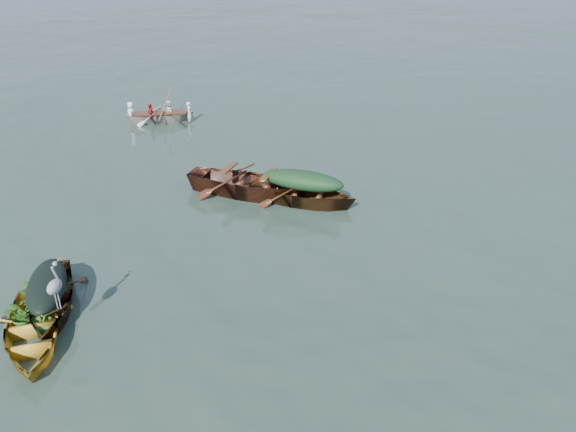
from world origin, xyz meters
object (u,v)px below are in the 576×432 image
object	(u,v)px
rowed_boat	(162,122)
heron	(56,294)
dark_covered_boat	(52,310)
open_wooden_boat	(249,196)
yellow_dinghy	(34,342)
green_tarp_boat	(302,204)

from	to	relation	value
rowed_boat	heron	size ratio (longest dim) A/B	3.82
heron	dark_covered_boat	bearing A→B (deg)	105.05
open_wooden_boat	heron	size ratio (longest dim) A/B	5.43
yellow_dinghy	green_tarp_boat	distance (m)	7.61
dark_covered_boat	rowed_boat	bearing A→B (deg)	76.62
green_tarp_boat	open_wooden_boat	world-z (taller)	open_wooden_boat
heron	open_wooden_boat	bearing A→B (deg)	42.54
dark_covered_boat	heron	world-z (taller)	heron
yellow_dinghy	green_tarp_boat	bearing A→B (deg)	28.16
green_tarp_boat	heron	world-z (taller)	heron
open_wooden_boat	heron	world-z (taller)	heron
rowed_boat	heron	distance (m)	12.56
green_tarp_boat	open_wooden_boat	xyz separation A→B (m)	(-1.54, 0.31, 0.00)
dark_covered_boat	open_wooden_boat	size ratio (longest dim) A/B	0.70
yellow_dinghy	rowed_boat	size ratio (longest dim) A/B	0.94
yellow_dinghy	heron	size ratio (longest dim) A/B	3.59
yellow_dinghy	rowed_boat	xyz separation A→B (m)	(-1.92, 12.60, 0.00)
rowed_boat	green_tarp_boat	bearing A→B (deg)	-151.97
green_tarp_boat	open_wooden_boat	distance (m)	1.57
open_wooden_boat	rowed_boat	distance (m)	7.55
green_tarp_boat	rowed_boat	xyz separation A→B (m)	(-6.16, 6.28, 0.00)
yellow_dinghy	green_tarp_boat	size ratio (longest dim) A/B	0.80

